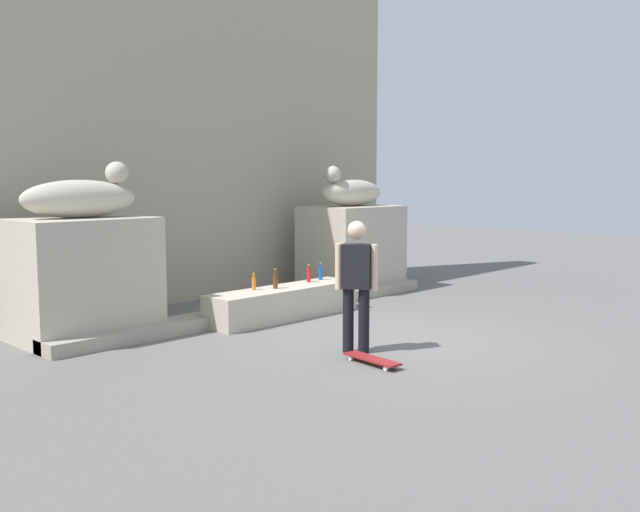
% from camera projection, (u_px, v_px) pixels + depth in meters
% --- Properties ---
extents(ground_plane, '(40.00, 40.00, 0.00)m').
position_uv_depth(ground_plane, '(386.00, 338.00, 9.55)').
color(ground_plane, '#605E5B').
extents(facade_wall, '(10.23, 0.60, 6.98)m').
position_uv_depth(facade_wall, '(183.00, 105.00, 12.37)').
color(facade_wall, '#A9A287').
rests_on(facade_wall, ground_plane).
extents(pedestal_left, '(1.84, 1.32, 1.66)m').
position_uv_depth(pedestal_left, '(83.00, 278.00, 9.58)').
color(pedestal_left, '#B7AD99').
rests_on(pedestal_left, ground_plane).
extents(pedestal_right, '(1.84, 1.32, 1.66)m').
position_uv_depth(pedestal_right, '(352.00, 248.00, 13.63)').
color(pedestal_right, '#B7AD99').
rests_on(pedestal_right, ground_plane).
extents(statue_reclining_left, '(1.64, 0.70, 0.78)m').
position_uv_depth(statue_reclining_left, '(82.00, 197.00, 9.48)').
color(statue_reclining_left, '#BDB5A0').
rests_on(statue_reclining_left, pedestal_left).
extents(statue_reclining_right, '(1.61, 0.59, 0.78)m').
position_uv_depth(statue_reclining_right, '(351.00, 192.00, 13.48)').
color(statue_reclining_right, '#BDB5A0').
rests_on(statue_reclining_right, pedestal_right).
extents(ledge_block, '(2.75, 0.65, 0.48)m').
position_uv_depth(ledge_block, '(284.00, 303.00, 10.95)').
color(ledge_block, '#B7AD99').
rests_on(ledge_block, ground_plane).
extents(skater, '(0.36, 0.47, 1.67)m').
position_uv_depth(skater, '(356.00, 280.00, 8.69)').
color(skater, black).
rests_on(skater, ground_plane).
extents(skateboard, '(0.29, 0.82, 0.08)m').
position_uv_depth(skateboard, '(372.00, 359.00, 8.20)').
color(skateboard, maroon).
rests_on(skateboard, ground_plane).
extents(bottle_red, '(0.07, 0.07, 0.30)m').
position_uv_depth(bottle_red, '(309.00, 275.00, 11.48)').
color(bottle_red, red).
rests_on(bottle_red, ledge_block).
extents(bottle_brown, '(0.07, 0.07, 0.31)m').
position_uv_depth(bottle_brown, '(275.00, 280.00, 10.81)').
color(bottle_brown, '#593314').
rests_on(bottle_brown, ledge_block).
extents(bottle_blue, '(0.07, 0.07, 0.29)m').
position_uv_depth(bottle_blue, '(321.00, 273.00, 11.75)').
color(bottle_blue, '#194C99').
rests_on(bottle_blue, ledge_block).
extents(bottle_orange, '(0.06, 0.06, 0.26)m').
position_uv_depth(bottle_orange, '(254.00, 283.00, 10.67)').
color(bottle_orange, orange).
rests_on(bottle_orange, ledge_block).
extents(stair_step, '(7.49, 0.50, 0.18)m').
position_uv_depth(stair_step, '(268.00, 309.00, 11.22)').
color(stair_step, gray).
rests_on(stair_step, ground_plane).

